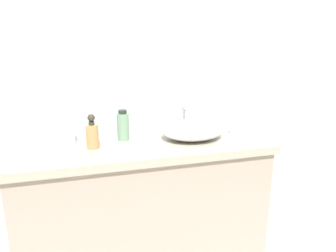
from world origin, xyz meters
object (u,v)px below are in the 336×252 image
at_px(lotion_bottle, 123,126).
at_px(candle_jar, 234,130).
at_px(sink_basin, 193,130).
at_px(tissue_box, 61,129).
at_px(soap_dispenser, 92,134).

relative_size(lotion_bottle, candle_jar, 3.55).
height_order(lotion_bottle, candle_jar, lotion_bottle).
relative_size(sink_basin, candle_jar, 7.39).
bearing_deg(lotion_bottle, tissue_box, 171.73).
bearing_deg(tissue_box, lotion_bottle, -8.27).
bearing_deg(tissue_box, soap_dispenser, -41.82).
xyz_separation_m(lotion_bottle, tissue_box, (-0.32, 0.05, -0.01)).
height_order(sink_basin, candle_jar, sink_basin).
height_order(soap_dispenser, tissue_box, soap_dispenser).
bearing_deg(candle_jar, sink_basin, -174.04).
distance_m(sink_basin, tissue_box, 0.70).
relative_size(soap_dispenser, candle_jar, 3.76).
bearing_deg(tissue_box, candle_jar, -6.04).
distance_m(soap_dispenser, candle_jar, 0.80).
xyz_separation_m(lotion_bottle, candle_jar, (0.63, -0.05, -0.06)).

